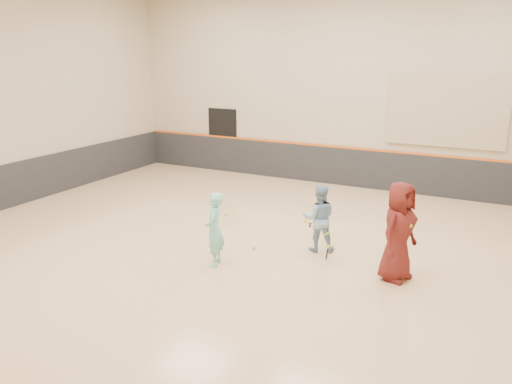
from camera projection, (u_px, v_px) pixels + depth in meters
The scene contains 14 objects.
room at pixel (262, 214), 10.48m from camera, with size 15.04×12.04×6.22m.
wainscot_back at pixel (346, 167), 15.65m from camera, with size 14.90×0.04×1.20m, color #232326.
wainscot_left at pixel (21, 183), 13.79m from camera, with size 0.04×11.90×1.20m, color #232326.
accent_stripe at pixel (347, 148), 15.48m from camera, with size 14.90×0.03×0.06m, color #D85914.
acoustic_panel at pixel (447, 111), 13.90m from camera, with size 3.20×0.08×2.00m, color tan.
doorway at pixel (223, 140), 17.49m from camera, with size 1.10×0.05×2.20m, color black.
girl at pixel (214, 229), 9.77m from camera, with size 0.54×0.36×1.49m, color #7BD5CA.
instructor at pixel (319, 218), 10.50m from camera, with size 0.70×0.55×1.44m, color #7BA1BF.
young_man at pixel (399, 231), 9.11m from camera, with size 0.92×0.60×1.88m, color #5B1815.
held_racket at pixel (329, 240), 10.08m from camera, with size 0.45×0.45×0.56m, color #C4E732, non-canonical shape.
spare_racket at pixel (311, 220), 12.48m from camera, with size 0.74×0.74×0.06m, color gold, non-canonical shape.
ball_under_racket at pixel (254, 248), 10.74m from camera, with size 0.07×0.07×0.07m, color #B0C72E.
ball_in_hand at pixel (410, 226), 8.86m from camera, with size 0.07×0.07×0.07m, color yellow.
ball_beside_spare at pixel (226, 214), 12.93m from camera, with size 0.07×0.07×0.07m, color #BFE034.
Camera 1 is at (4.39, -8.93, 4.12)m, focal length 35.00 mm.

